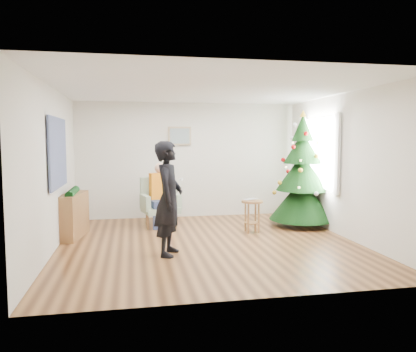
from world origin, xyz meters
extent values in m
plane|color=brown|center=(0.00, 0.00, 0.00)|extent=(5.00, 5.00, 0.00)
plane|color=white|center=(0.00, 0.00, 2.60)|extent=(5.00, 5.00, 0.00)
plane|color=silver|center=(0.00, 2.50, 1.30)|extent=(5.00, 0.00, 5.00)
plane|color=silver|center=(0.00, -2.50, 1.30)|extent=(5.00, 0.00, 5.00)
plane|color=silver|center=(-2.50, 0.00, 1.30)|extent=(0.00, 5.00, 5.00)
plane|color=silver|center=(2.50, 0.00, 1.30)|extent=(0.00, 5.00, 5.00)
cube|color=white|center=(2.47, 1.00, 1.50)|extent=(0.04, 1.30, 1.40)
cube|color=white|center=(2.44, 0.25, 1.50)|extent=(0.05, 0.25, 1.50)
cube|color=white|center=(2.44, 1.75, 1.50)|extent=(0.05, 0.25, 1.50)
cylinder|color=#3F2816|center=(2.15, 1.08, 0.15)|extent=(0.10, 0.10, 0.30)
cone|color=black|center=(2.15, 1.08, 0.55)|extent=(1.31, 1.31, 0.86)
cone|color=black|center=(2.15, 1.08, 1.11)|extent=(1.05, 1.05, 0.76)
cone|color=black|center=(2.15, 1.08, 1.61)|extent=(0.77, 0.77, 0.65)
cone|color=black|center=(2.15, 1.08, 2.01)|extent=(0.44, 0.44, 0.55)
cone|color=gold|center=(2.15, 1.08, 2.30)|extent=(0.14, 0.14, 0.14)
cylinder|color=brown|center=(0.97, 0.67, 0.59)|extent=(0.41, 0.41, 0.04)
cylinder|color=brown|center=(0.97, 0.67, 0.18)|extent=(0.31, 0.31, 0.02)
imported|color=silver|center=(0.97, 0.67, 0.63)|extent=(0.40, 0.36, 0.03)
cube|color=#93AA89|center=(-0.71, 1.53, 0.35)|extent=(0.80, 0.76, 0.12)
cube|color=#93AA89|center=(-0.77, 1.81, 0.69)|extent=(0.69, 0.26, 0.60)
cube|color=#93AA89|center=(-1.02, 1.46, 0.51)|extent=(0.21, 0.54, 0.30)
cube|color=#93AA89|center=(-0.40, 1.60, 0.51)|extent=(0.21, 0.54, 0.30)
cube|color=navy|center=(-0.71, 1.45, 0.48)|extent=(0.47, 0.48, 0.14)
cube|color=orange|center=(-0.71, 1.66, 0.81)|extent=(0.44, 0.30, 0.55)
sphere|color=tan|center=(-0.71, 1.65, 1.19)|extent=(0.21, 0.21, 0.21)
imported|color=black|center=(-0.73, -0.57, 0.87)|extent=(0.58, 0.73, 1.74)
cube|color=white|center=(-0.54, -0.60, 1.16)|extent=(0.07, 0.13, 0.04)
cube|color=brown|center=(-2.33, 0.88, 0.40)|extent=(0.46, 1.04, 0.80)
cylinder|color=black|center=(-2.33, 0.88, 0.82)|extent=(0.14, 0.90, 0.14)
cube|color=black|center=(-2.46, 0.30, 1.55)|extent=(0.03, 1.50, 1.15)
cube|color=tan|center=(-0.20, 2.47, 1.85)|extent=(0.52, 0.03, 0.42)
cube|color=gray|center=(-0.20, 2.45, 1.85)|extent=(0.44, 0.02, 0.34)
camera|label=1|loc=(-1.28, -6.68, 1.75)|focal=35.00mm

